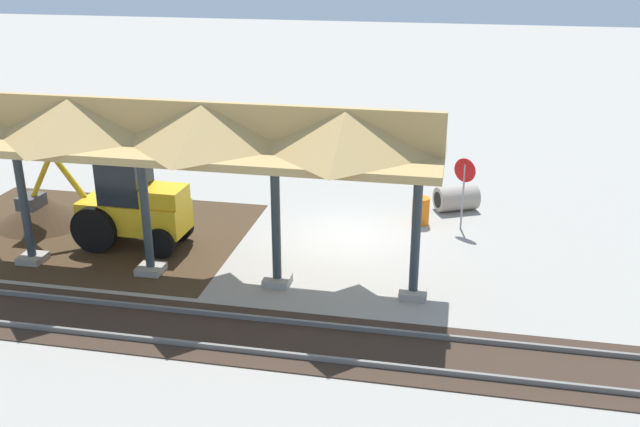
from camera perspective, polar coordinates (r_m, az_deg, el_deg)
The scene contains 9 objects.
ground_plane at distance 22.27m, azimuth 2.49°, elevation -1.84°, with size 120.00×120.00×0.00m, color #9E998E.
dirt_work_zone at distance 23.66m, azimuth -17.96°, elevation -1.48°, with size 9.79×7.00×0.01m, color #42301E.
platform_canopy at distance 19.92m, azimuth -19.17°, elevation 6.85°, with size 19.37×3.20×4.90m.
rail_tracks at distance 16.67m, azimuth -0.98°, elevation -10.21°, with size 60.00×2.58×0.15m.
stop_sign at distance 22.71m, azimuth 11.47°, elevation 2.75°, with size 0.66×0.44×2.34m.
backhoe at distance 21.96m, azimuth -15.04°, elevation 0.61°, with size 5.37×1.77×2.82m.
dirt_mound at distance 25.06m, azimuth -21.14°, elevation -0.63°, with size 6.12×6.12×1.82m, color #42301E.
concrete_pipe at distance 24.70m, azimuth 10.86°, elevation 1.22°, with size 1.63×1.38×0.85m.
traffic_barrel at distance 23.29m, azimuth 8.05°, elevation 0.21°, with size 0.56×0.56×0.90m, color orange.
Camera 1 is at (-3.06, 20.26, 8.73)m, focal length 40.00 mm.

